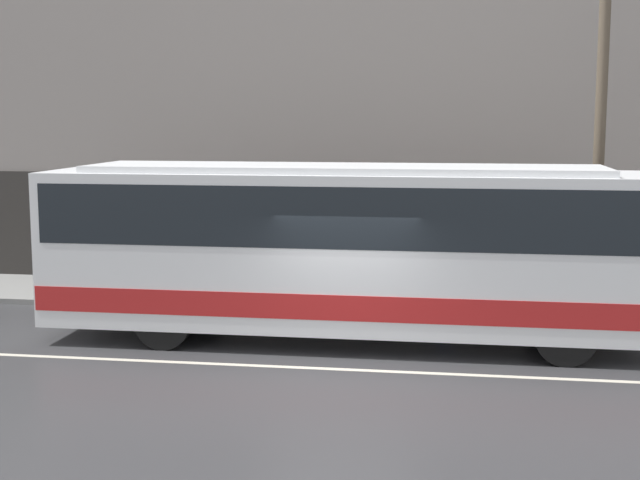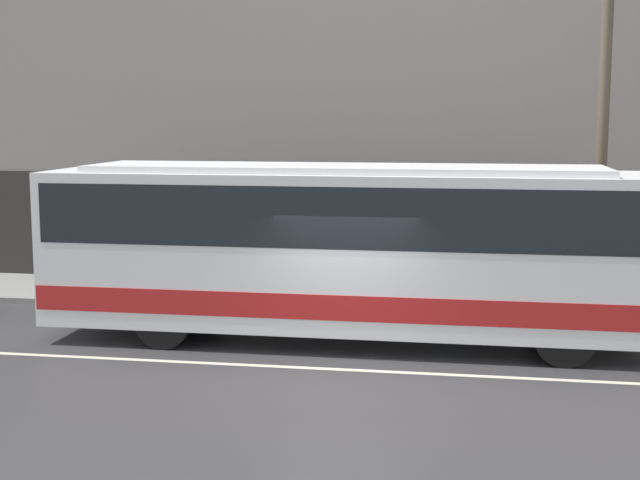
% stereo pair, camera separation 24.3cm
% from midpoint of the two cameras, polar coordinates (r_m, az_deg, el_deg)
% --- Properties ---
extents(ground_plane, '(60.00, 60.00, 0.00)m').
position_cam_midpoint_polar(ground_plane, '(15.02, 0.86, -8.29)').
color(ground_plane, '#38383A').
extents(sidewalk, '(60.00, 3.01, 0.13)m').
position_cam_midpoint_polar(sidewalk, '(20.31, 3.02, -3.82)').
color(sidewalk, gray).
rests_on(sidewalk, ground_plane).
extents(building_facade, '(60.00, 0.35, 12.30)m').
position_cam_midpoint_polar(building_facade, '(21.60, 3.59, 12.55)').
color(building_facade, gray).
rests_on(building_facade, ground_plane).
extents(lane_stripe, '(54.00, 0.14, 0.01)m').
position_cam_midpoint_polar(lane_stripe, '(15.02, 0.86, -8.27)').
color(lane_stripe, beige).
rests_on(lane_stripe, ground_plane).
extents(transit_bus, '(11.09, 2.53, 3.30)m').
position_cam_midpoint_polar(transit_bus, '(16.53, 1.09, -0.20)').
color(transit_bus, white).
rests_on(transit_bus, ground_plane).
extents(utility_pole_near, '(0.23, 0.23, 6.83)m').
position_cam_midpoint_polar(utility_pole_near, '(19.39, 17.09, 5.65)').
color(utility_pole_near, brown).
rests_on(utility_pole_near, sidewalk).
extents(pedestrian_waiting, '(0.36, 0.36, 1.53)m').
position_cam_midpoint_polar(pedestrian_waiting, '(20.13, 7.83, -1.78)').
color(pedestrian_waiting, navy).
rests_on(pedestrian_waiting, sidewalk).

